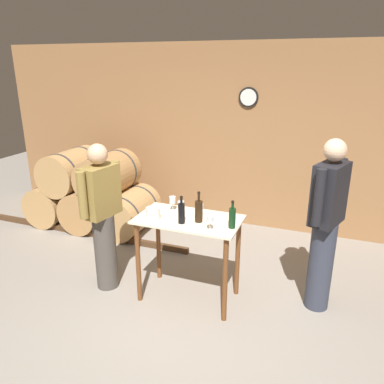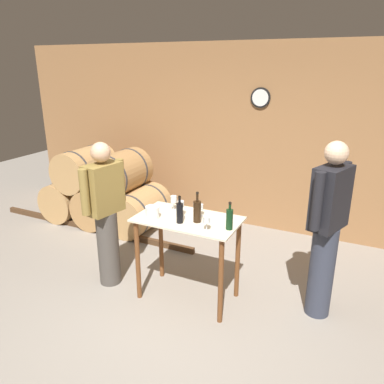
{
  "view_description": "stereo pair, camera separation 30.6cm",
  "coord_description": "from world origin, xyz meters",
  "views": [
    {
      "loc": [
        1.2,
        -2.69,
        2.39
      ],
      "look_at": [
        -0.07,
        0.64,
        1.17
      ],
      "focal_mm": 35.0,
      "sensor_mm": 36.0,
      "label": 1
    },
    {
      "loc": [
        1.49,
        -2.57,
        2.39
      ],
      "look_at": [
        -0.07,
        0.64,
        1.17
      ],
      "focal_mm": 35.0,
      "sensor_mm": 36.0,
      "label": 2
    }
  ],
  "objects": [
    {
      "name": "ground_plane",
      "position": [
        0.0,
        0.0,
        0.0
      ],
      "size": [
        14.0,
        14.0,
        0.0
      ],
      "primitive_type": "plane",
      "color": "gray"
    },
    {
      "name": "back_wall",
      "position": [
        0.0,
        2.7,
        1.35
      ],
      "size": [
        8.4,
        0.08,
        2.7
      ],
      "color": "#996B42",
      "rests_on": "ground_plane"
    },
    {
      "name": "barrel_rack",
      "position": [
        -2.15,
        1.78,
        0.52
      ],
      "size": [
        3.45,
        0.89,
        1.18
      ],
      "color": "#4C331E",
      "rests_on": "ground_plane"
    },
    {
      "name": "tasting_table",
      "position": [
        -0.07,
        0.54,
        0.72
      ],
      "size": [
        1.05,
        0.6,
        0.92
      ],
      "color": "beige",
      "rests_on": "ground_plane"
    },
    {
      "name": "wine_bottle_far_left",
      "position": [
        -0.09,
        0.41,
        1.03
      ],
      "size": [
        0.07,
        0.07,
        0.28
      ],
      "color": "black",
      "rests_on": "tasting_table"
    },
    {
      "name": "wine_bottle_left",
      "position": [
        0.06,
        0.5,
        1.03
      ],
      "size": [
        0.08,
        0.08,
        0.31
      ],
      "color": "black",
      "rests_on": "tasting_table"
    },
    {
      "name": "wine_bottle_center",
      "position": [
        0.4,
        0.48,
        1.02
      ],
      "size": [
        0.07,
        0.07,
        0.27
      ],
      "color": "black",
      "rests_on": "tasting_table"
    },
    {
      "name": "wine_glass_near_left",
      "position": [
        -0.3,
        0.68,
        1.03
      ],
      "size": [
        0.07,
        0.07,
        0.16
      ],
      "color": "silver",
      "rests_on": "tasting_table"
    },
    {
      "name": "wine_glass_near_center",
      "position": [
        -0.16,
        0.57,
        1.04
      ],
      "size": [
        0.07,
        0.07,
        0.16
      ],
      "color": "silver",
      "rests_on": "tasting_table"
    },
    {
      "name": "wine_glass_near_right",
      "position": [
        0.02,
        0.66,
        1.01
      ],
      "size": [
        0.06,
        0.06,
        0.12
      ],
      "color": "silver",
      "rests_on": "tasting_table"
    },
    {
      "name": "wine_glass_far_side",
      "position": [
        0.22,
        0.35,
        1.02
      ],
      "size": [
        0.07,
        0.07,
        0.14
      ],
      "color": "silver",
      "rests_on": "tasting_table"
    },
    {
      "name": "ice_bucket",
      "position": [
        -0.39,
        0.39,
        0.98
      ],
      "size": [
        0.14,
        0.14,
        0.13
      ],
      "color": "white",
      "rests_on": "tasting_table"
    },
    {
      "name": "person_host",
      "position": [
        1.23,
        0.87,
        0.93
      ],
      "size": [
        0.34,
        0.56,
        1.76
      ],
      "color": "#333847",
      "rests_on": "ground_plane"
    },
    {
      "name": "person_visitor_with_scarf",
      "position": [
        -1.0,
        0.41,
        0.86
      ],
      "size": [
        0.29,
        0.58,
        1.64
      ],
      "color": "#4C4742",
      "rests_on": "ground_plane"
    }
  ]
}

